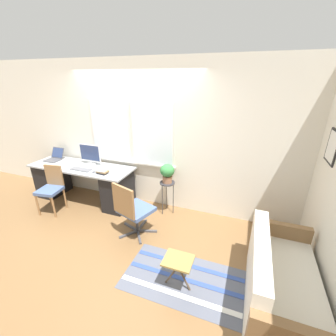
% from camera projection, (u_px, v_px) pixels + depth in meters
% --- Properties ---
extents(ground_plane, '(14.00, 14.00, 0.00)m').
position_uv_depth(ground_plane, '(121.00, 219.00, 4.06)').
color(ground_plane, brown).
extents(wall_back_with_window, '(9.00, 0.12, 2.70)m').
position_uv_depth(wall_back_with_window, '(137.00, 136.00, 4.21)').
color(wall_back_with_window, white).
rests_on(wall_back_with_window, ground_plane).
extents(wall_right_with_picture, '(0.08, 9.00, 2.70)m').
position_uv_depth(wall_right_with_picture, '(336.00, 173.00, 2.58)').
color(wall_right_with_picture, white).
rests_on(wall_right_with_picture, ground_plane).
extents(desk, '(2.11, 0.69, 0.75)m').
position_uv_depth(desk, '(83.00, 182.00, 4.55)').
color(desk, '#9EA3A8').
rests_on(desk, ground_plane).
extents(laptop, '(0.30, 0.34, 0.23)m').
position_uv_depth(laptop, '(54.00, 157.00, 4.74)').
color(laptop, '#4C4C51').
rests_on(laptop, desk).
extents(monitor, '(0.46, 0.20, 0.41)m').
position_uv_depth(monitor, '(90.00, 154.00, 4.44)').
color(monitor, silver).
rests_on(monitor, desk).
extents(keyboard, '(0.42, 0.14, 0.02)m').
position_uv_depth(keyboard, '(81.00, 169.00, 4.24)').
color(keyboard, slate).
rests_on(keyboard, desk).
extents(mouse, '(0.04, 0.07, 0.04)m').
position_uv_depth(mouse, '(94.00, 172.00, 4.12)').
color(mouse, slate).
rests_on(mouse, desk).
extents(book_stack, '(0.23, 0.17, 0.09)m').
position_uv_depth(book_stack, '(102.00, 171.00, 4.07)').
color(book_stack, black).
rests_on(book_stack, desk).
extents(desk_chair_wooden, '(0.44, 0.45, 0.87)m').
position_uv_depth(desk_chair_wooden, '(51.00, 188.00, 4.15)').
color(desk_chair_wooden, olive).
rests_on(desk_chair_wooden, ground_plane).
extents(office_chair_swivel, '(0.62, 0.64, 0.93)m').
position_uv_depth(office_chair_swivel, '(132.00, 209.00, 3.48)').
color(office_chair_swivel, '#47474C').
rests_on(office_chair_swivel, ground_plane).
extents(couch_loveseat, '(0.71, 1.48, 0.78)m').
position_uv_depth(couch_loveseat, '(278.00, 285.00, 2.43)').
color(couch_loveseat, white).
rests_on(couch_loveseat, ground_plane).
extents(plant_stand, '(0.27, 0.27, 0.62)m').
position_uv_depth(plant_stand, '(167.00, 186.00, 4.06)').
color(plant_stand, '#333338').
rests_on(plant_stand, ground_plane).
extents(potted_plant, '(0.25, 0.25, 0.35)m').
position_uv_depth(potted_plant, '(167.00, 172.00, 3.96)').
color(potted_plant, '#9E6B4C').
rests_on(potted_plant, plant_stand).
extents(floor_rug_striped, '(1.50, 0.83, 0.01)m').
position_uv_depth(floor_rug_striped, '(183.00, 279.00, 2.84)').
color(floor_rug_striped, '#565B6B').
rests_on(floor_rug_striped, ground_plane).
extents(folding_stool, '(0.34, 0.29, 0.43)m').
position_uv_depth(folding_stool, '(178.00, 263.00, 2.61)').
color(folding_stool, olive).
rests_on(folding_stool, ground_plane).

